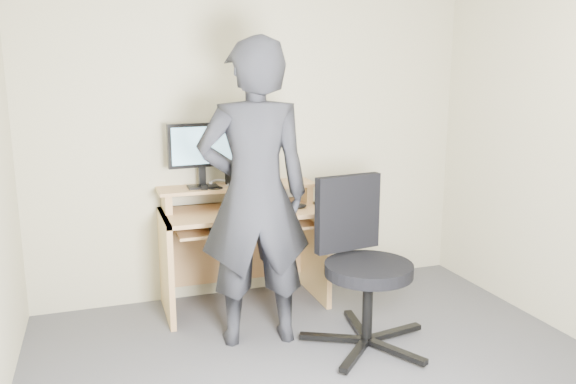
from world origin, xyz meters
TOP-DOWN VIEW (x-y plane):
  - back_wall at (0.00, 1.75)m, footprint 3.50×0.02m
  - desk at (-0.20, 1.53)m, footprint 1.20×0.60m
  - monitor at (-0.47, 1.59)m, footprint 0.51×0.14m
  - external_drive at (-0.23, 1.62)m, footprint 0.11×0.14m
  - travel_mug at (-0.18, 1.59)m, footprint 0.09×0.09m
  - smartphone at (0.10, 1.58)m, footprint 0.11×0.15m
  - charger at (-0.47, 1.51)m, footprint 0.05×0.05m
  - headphones at (-0.33, 1.65)m, footprint 0.17×0.17m
  - keyboard at (-0.25, 1.36)m, footprint 0.48×0.23m
  - mouse at (0.22, 1.35)m, footprint 0.11×0.08m
  - office_chair at (0.37, 0.62)m, footprint 0.84×0.84m
  - person at (-0.27, 0.87)m, footprint 0.76×0.55m

SIDE VIEW (x-z plane):
  - desk at x=-0.20m, z-range 0.09..1.00m
  - office_chair at x=0.37m, z-range 0.05..1.12m
  - keyboard at x=-0.25m, z-range 0.65..0.68m
  - mouse at x=0.22m, z-range 0.75..0.79m
  - smartphone at x=0.10m, z-range 0.91..0.92m
  - headphones at x=-0.33m, z-range 0.89..0.95m
  - charger at x=-0.47m, z-range 0.91..0.94m
  - person at x=-0.27m, z-range 0.00..1.97m
  - travel_mug at x=-0.18m, z-range 0.91..1.11m
  - external_drive at x=-0.23m, z-range 0.91..1.11m
  - monitor at x=-0.47m, z-range 0.96..1.44m
  - back_wall at x=0.00m, z-range 0.00..2.50m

